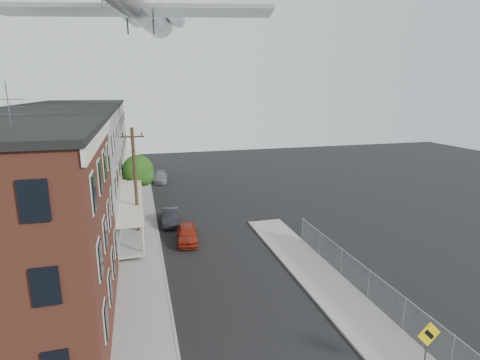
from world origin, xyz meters
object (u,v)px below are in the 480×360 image
object	(u,v)px
warning_sign	(428,342)
car_near	(187,234)
street_tree	(139,172)
utility_pole	(136,183)
car_mid	(170,217)
airplane	(138,3)
car_far	(161,177)

from	to	relation	value
warning_sign	car_near	bearing A→B (deg)	113.54
warning_sign	street_tree	xyz separation A→B (m)	(-10.87, 28.95, 1.57)
utility_pole	car_mid	size ratio (longest dim) A/B	2.26
car_mid	airplane	size ratio (longest dim) A/B	0.15
street_tree	car_mid	world-z (taller)	street_tree
car_near	car_far	bearing A→B (deg)	98.09
warning_sign	street_tree	size ratio (longest dim) A/B	0.54
utility_pole	car_near	size ratio (longest dim) A/B	2.23
car_near	car_mid	world-z (taller)	car_near
car_mid	airplane	bearing A→B (deg)	116.33
car_mid	car_far	distance (m)	16.38
utility_pole	airplane	size ratio (longest dim) A/B	0.34
car_far	street_tree	bearing A→B (deg)	-100.76
utility_pole	car_far	world-z (taller)	utility_pole
street_tree	car_near	world-z (taller)	street_tree
utility_pole	airplane	world-z (taller)	airplane
street_tree	airplane	xyz separation A→B (m)	(0.85, -3.12, 15.72)
airplane	car_near	bearing A→B (deg)	-73.71
street_tree	car_near	size ratio (longest dim) A/B	1.29
utility_pole	car_mid	world-z (taller)	utility_pole
street_tree	car_near	distance (m)	12.51
airplane	street_tree	bearing A→B (deg)	105.30
street_tree	car_mid	xyz separation A→B (m)	(2.43, -7.23, -2.79)
utility_pole	car_near	xyz separation A→B (m)	(3.70, -1.80, -3.99)
street_tree	airplane	size ratio (longest dim) A/B	0.19
warning_sign	car_mid	distance (m)	23.34
car_mid	airplane	distance (m)	19.03
utility_pole	street_tree	distance (m)	10.00
street_tree	car_far	bearing A→B (deg)	73.97
warning_sign	car_near	xyz separation A→B (m)	(-7.50, 17.22, -1.20)
car_near	car_mid	distance (m)	4.60
car_near	airplane	bearing A→B (deg)	112.35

